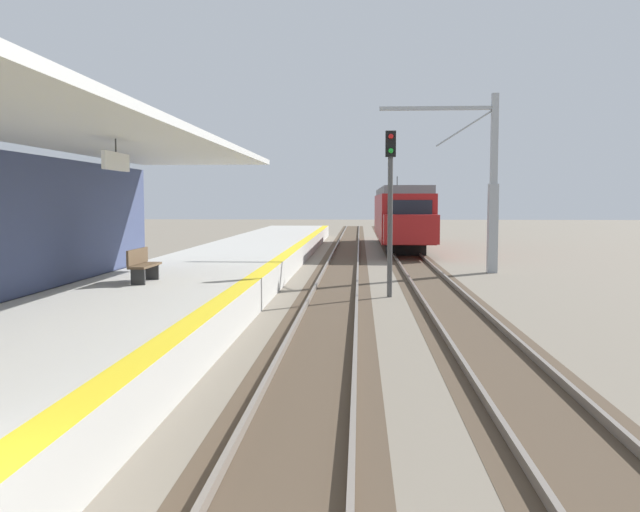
% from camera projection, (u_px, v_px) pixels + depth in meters
% --- Properties ---
extents(station_platform, '(5.00, 80.00, 0.91)m').
position_uv_depth(station_platform, '(183.00, 289.00, 20.44)').
color(station_platform, '#B7B5AD').
rests_on(station_platform, ground).
extents(track_pair_nearest_platform, '(2.34, 120.00, 0.16)m').
position_uv_depth(track_pair_nearest_platform, '(337.00, 286.00, 24.21)').
color(track_pair_nearest_platform, '#4C3D2D').
rests_on(track_pair_nearest_platform, ground).
extents(track_pair_middle, '(2.34, 120.00, 0.16)m').
position_uv_depth(track_pair_middle, '(435.00, 287.00, 24.01)').
color(track_pair_middle, '#4C3D2D').
rests_on(track_pair_middle, ground).
extents(approaching_train, '(2.93, 19.60, 4.76)m').
position_uv_depth(approaching_train, '(400.00, 214.00, 44.70)').
color(approaching_train, maroon).
rests_on(approaching_train, ground).
extents(rail_signal_post, '(0.32, 0.34, 5.20)m').
position_uv_depth(rail_signal_post, '(390.00, 196.00, 21.65)').
color(rail_signal_post, '#4C4C4C').
rests_on(rail_signal_post, ground).
extents(catenary_pylon_far_side, '(5.00, 0.40, 7.50)m').
position_uv_depth(catenary_pylon_far_side, '(486.00, 187.00, 29.10)').
color(catenary_pylon_far_side, '#9EA3A8').
rests_on(catenary_pylon_far_side, ground).
extents(platform_bench, '(0.45, 1.60, 0.88)m').
position_uv_depth(platform_bench, '(142.00, 264.00, 18.16)').
color(platform_bench, brown).
rests_on(platform_bench, station_platform).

